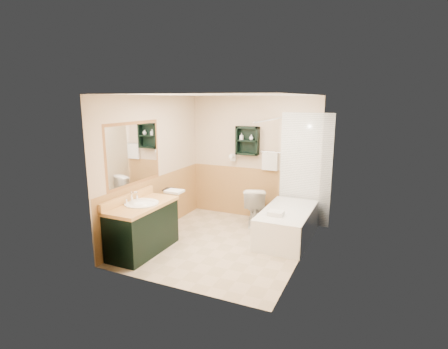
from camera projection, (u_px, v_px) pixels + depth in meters
floor at (222, 243)px, 5.77m from camera, size 3.00×3.00×0.00m
back_wall at (254, 158)px, 6.87m from camera, size 2.60×0.04×2.40m
left_wall at (153, 166)px, 6.05m from camera, size 0.04×3.00×2.40m
right_wall at (306, 180)px, 4.99m from camera, size 0.04×3.00×2.40m
ceiling at (222, 93)px, 5.26m from camera, size 2.60×3.00×0.04m
wainscot_left at (156, 205)px, 6.18m from camera, size 2.98×2.98×1.00m
wainscot_back at (253, 193)px, 6.99m from camera, size 2.58×2.58×1.00m
mirror_frame at (134, 154)px, 5.47m from camera, size 1.30×1.30×1.00m
mirror_glass at (134, 154)px, 5.47m from camera, size 1.20×1.20×0.90m
tile_right at (312, 180)px, 5.70m from camera, size 1.50×1.50×2.10m
tile_back at (305, 170)px, 6.45m from camera, size 0.95×0.95×2.10m
tile_accent at (314, 127)px, 5.53m from camera, size 1.50×1.50×0.10m
wall_shelf at (247, 141)px, 6.73m from camera, size 0.45×0.15×0.55m
hair_dryer at (233, 157)px, 6.95m from camera, size 0.10×0.24×0.18m
towel_bar at (270, 152)px, 6.64m from camera, size 0.40×0.06×0.40m
curtain_rod at (269, 120)px, 5.80m from camera, size 0.03×1.60×0.03m
shower_curtain at (271, 168)px, 6.14m from camera, size 1.05×1.05×1.70m
vanity at (143, 228)px, 5.40m from camera, size 0.59×1.22×0.77m
bathtub at (287, 224)px, 5.91m from camera, size 0.78×1.50×0.52m
toilet at (254, 206)px, 6.63m from camera, size 0.62×0.82×0.71m
counter_towel at (174, 191)px, 5.96m from camera, size 0.29×0.23×0.04m
vanity_book at (164, 184)px, 6.13m from camera, size 0.16×0.05×0.22m
tub_towel at (276, 213)px, 5.57m from camera, size 0.24×0.20×0.07m
soap_bottle_a at (242, 138)px, 6.77m from camera, size 0.06×0.13×0.06m
soap_bottle_b at (251, 138)px, 6.68m from camera, size 0.10×0.12×0.08m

